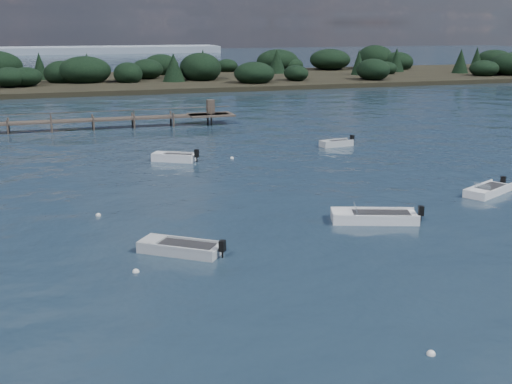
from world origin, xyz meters
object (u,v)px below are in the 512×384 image
object	(u,v)px
dinghy_mid_white_a	(374,218)
tender_far_grey_b	(336,144)
dinghy_mid_white_b	(488,192)
dinghy_mid_grey	(180,250)
tender_far_white	(174,159)

from	to	relation	value
dinghy_mid_white_a	tender_far_grey_b	xyz separation A→B (m)	(7.64, 21.86, 0.01)
dinghy_mid_white_a	tender_far_grey_b	world-z (taller)	dinghy_mid_white_a
dinghy_mid_white_b	dinghy_mid_white_a	xyz separation A→B (m)	(-10.13, -3.16, 0.02)
dinghy_mid_grey	tender_far_white	bearing A→B (deg)	80.22
dinghy_mid_grey	tender_far_grey_b	xyz separation A→B (m)	(19.27, 23.64, 0.01)
tender_far_white	dinghy_mid_white_b	size ratio (longest dim) A/B	0.88
tender_far_white	dinghy_mid_white_b	distance (m)	24.58
tender_far_grey_b	dinghy_mid_white_a	bearing A→B (deg)	-109.26
tender_far_white	tender_far_grey_b	bearing A→B (deg)	7.25
dinghy_mid_white_a	dinghy_mid_grey	bearing A→B (deg)	-171.29
dinghy_mid_white_b	dinghy_mid_grey	bearing A→B (deg)	-167.19
dinghy_mid_white_b	dinghy_mid_white_a	world-z (taller)	dinghy_mid_white_a
dinghy_mid_grey	dinghy_mid_white_b	distance (m)	22.31
tender_far_white	dinghy_mid_grey	world-z (taller)	tender_far_white
tender_far_grey_b	dinghy_mid_grey	bearing A→B (deg)	-129.18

